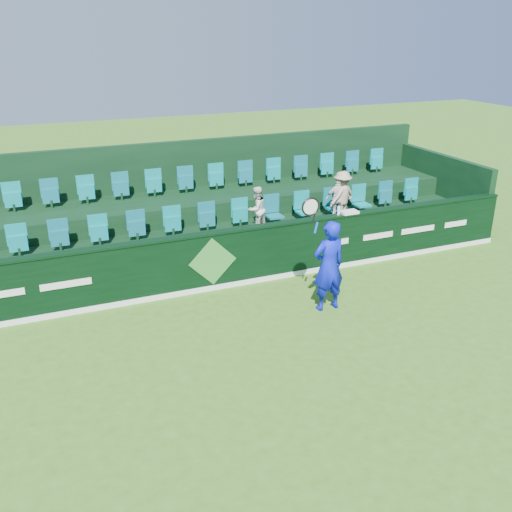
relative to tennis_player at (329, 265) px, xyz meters
name	(u,v)px	position (x,y,z in m)	size (l,w,h in m)	color
ground	(288,383)	(-1.92, -2.15, -0.98)	(60.00, 60.00, 0.00)	#356618
sponsor_hoarding	(211,261)	(-1.91, 1.85, -0.30)	(16.00, 0.25, 1.35)	black
stand_tier_front	(197,255)	(-1.92, 2.95, -0.58)	(16.00, 2.00, 0.80)	black
stand_tier_back	(176,222)	(-1.92, 4.85, -0.33)	(16.00, 1.80, 1.30)	black
stand_rear	(170,197)	(-1.92, 5.29, 0.24)	(16.00, 4.10, 2.60)	black
seat_row_front	(191,223)	(-1.92, 3.35, 0.12)	(13.50, 0.50, 0.60)	#106371
seat_row_back	(171,185)	(-1.92, 5.15, 0.62)	(13.50, 0.50, 0.60)	#106371
tennis_player	(329,265)	(0.00, 0.00, 0.00)	(1.11, 0.49, 2.54)	#0C17D0
spectator_left	(257,209)	(-0.36, 2.97, 0.38)	(0.55, 0.43, 1.12)	silver
spectator_middle	(338,199)	(1.92, 2.97, 0.39)	(0.66, 0.28, 1.13)	silver
spectator_right	(342,196)	(2.04, 2.97, 0.46)	(0.83, 0.48, 1.28)	tan
towel	(349,212)	(1.58, 1.85, 0.40)	(0.41, 0.27, 0.06)	white
drinks_bottle	(339,211)	(1.28, 1.85, 0.47)	(0.07, 0.07, 0.21)	white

